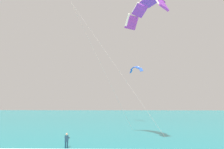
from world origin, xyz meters
The scene contains 4 objects.
sea centered at (0.00, 74.05, 0.10)m, with size 200.00×120.00×0.20m, color teal.
kitesurfer centered at (-2.87, 16.78, 0.94)m, with size 0.55×0.53×1.69m.
kite_primary centered at (5.99, 21.11, 16.80)m, with size 11.09×8.03×16.89m.
kite_distant centered at (6.43, 47.57, 12.81)m, with size 3.09×3.64×1.57m.
Camera 1 is at (2.49, -7.41, 4.78)m, focal length 37.28 mm.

